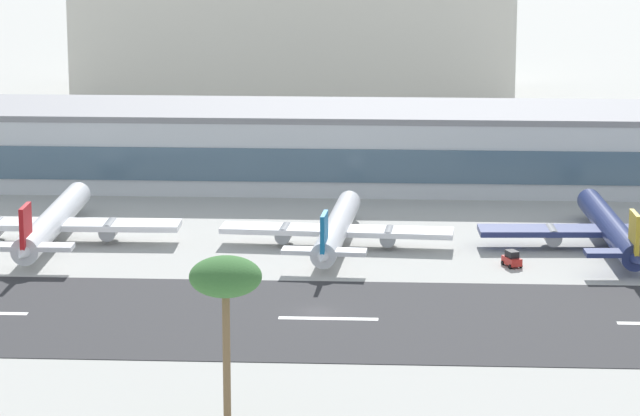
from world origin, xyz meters
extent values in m
plane|color=#A8A8A3|center=(0.00, 0.00, 0.00)|extent=(1400.00, 1400.00, 0.00)
cube|color=#2D2D30|center=(0.00, -2.95, 0.04)|extent=(800.00, 34.31, 0.08)
cube|color=white|center=(1.57, -2.95, 0.09)|extent=(12.00, 1.20, 0.01)
cube|color=silver|center=(0.57, 78.57, 6.08)|extent=(199.64, 24.53, 12.16)
cube|color=#476075|center=(0.57, 66.16, 5.47)|extent=(193.65, 0.30, 5.47)
cube|color=gray|center=(0.57, 78.57, 12.66)|extent=(201.63, 24.77, 1.00)
cube|color=beige|center=(-15.27, 183.32, 17.21)|extent=(100.27, 39.12, 34.43)
cylinder|color=white|center=(-40.13, 35.00, 2.92)|extent=(4.31, 37.79, 3.77)
sphere|color=white|center=(-40.39, 53.87, 2.92)|extent=(3.59, 3.59, 3.59)
cone|color=white|center=(-39.86, 16.13, 2.92)|extent=(3.49, 6.84, 3.40)
cube|color=white|center=(-40.12, 34.25, 2.55)|extent=(36.92, 6.18, 0.83)
cylinder|color=gray|center=(-31.83, 34.37, 1.89)|extent=(2.53, 5.32, 2.45)
cube|color=white|center=(-39.88, 17.64, 3.30)|extent=(12.57, 3.29, 0.66)
cube|color=red|center=(-39.88, 17.64, 5.94)|extent=(0.68, 5.10, 6.04)
cylinder|color=black|center=(-40.10, 33.12, 0.52)|extent=(0.68, 0.68, 1.04)
cylinder|color=silver|center=(0.97, 34.31, 2.68)|extent=(5.68, 34.75, 3.46)
sphere|color=silver|center=(2.08, 51.58, 2.68)|extent=(3.29, 3.29, 3.29)
cone|color=silver|center=(-0.15, 17.05, 2.68)|extent=(3.51, 6.42, 3.11)
cube|color=silver|center=(0.92, 33.62, 2.34)|extent=(33.44, 7.32, 0.76)
cylinder|color=gray|center=(8.37, 33.14, 1.73)|extent=(2.56, 4.98, 2.25)
cylinder|color=gray|center=(-6.53, 34.10, 1.73)|extent=(2.56, 4.98, 2.25)
cube|color=silver|center=(-0.06, 18.43, 3.03)|extent=(11.44, 3.58, 0.61)
cube|color=#1975B2|center=(-0.06, 18.43, 5.45)|extent=(0.85, 4.70, 5.54)
cylinder|color=black|center=(0.86, 32.59, 0.48)|extent=(0.62, 0.62, 0.95)
cylinder|color=navy|center=(39.86, 35.86, 2.82)|extent=(5.60, 36.56, 3.64)
sphere|color=navy|center=(38.88, 54.04, 2.82)|extent=(3.46, 3.46, 3.46)
cone|color=navy|center=(40.84, 17.68, 2.82)|extent=(3.63, 6.72, 3.28)
cube|color=navy|center=(39.90, 35.13, 2.46)|extent=(37.82, 7.48, 0.80)
cylinder|color=gray|center=(31.46, 34.67, 1.82)|extent=(2.64, 5.22, 2.37)
cube|color=navy|center=(40.76, 19.13, 3.19)|extent=(12.92, 3.69, 0.64)
cube|color=gold|center=(40.76, 19.13, 5.73)|extent=(0.85, 4.94, 5.83)
cylinder|color=black|center=(39.96, 34.04, 0.50)|extent=(0.66, 0.66, 1.00)
cube|color=#B2231E|center=(25.15, 23.55, 0.80)|extent=(2.72, 3.57, 1.00)
cube|color=black|center=(25.15, 23.55, 1.75)|extent=(1.93, 2.27, 0.90)
cylinder|color=black|center=(24.86, 22.20, 0.30)|extent=(0.49, 0.66, 0.60)
cylinder|color=black|center=(26.33, 22.83, 0.30)|extent=(0.49, 0.66, 0.60)
cylinder|color=black|center=(23.98, 24.27, 0.30)|extent=(0.49, 0.66, 0.60)
cylinder|color=black|center=(25.45, 24.89, 0.30)|extent=(0.49, 0.66, 0.60)
cylinder|color=brown|center=(-6.42, -39.68, 7.47)|extent=(0.75, 0.75, 14.94)
ellipsoid|color=#386B33|center=(-6.42, -39.68, 14.94)|extent=(6.98, 6.98, 3.84)
camera|label=1|loc=(10.44, -182.36, 53.15)|focal=87.65mm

